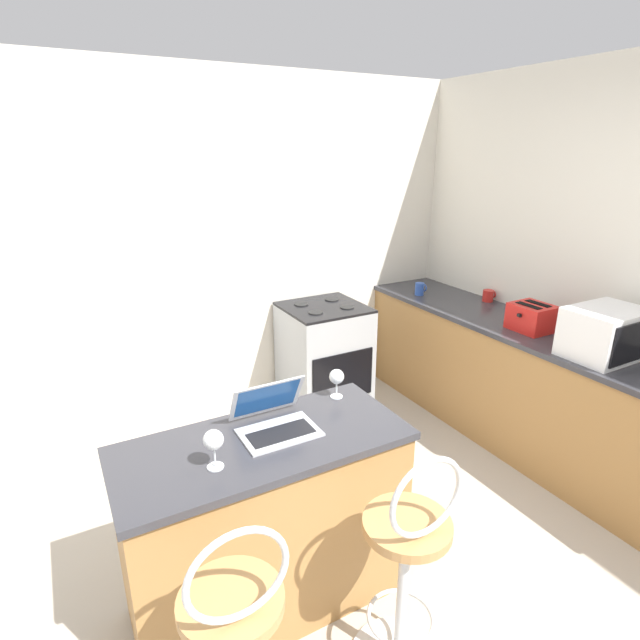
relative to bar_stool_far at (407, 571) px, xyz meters
name	(u,v)px	position (x,y,z in m)	size (l,w,h in m)	color
wall_back	(220,254)	(0.10, 2.44, 0.79)	(12.00, 0.06, 2.60)	silver
breakfast_bar	(267,523)	(-0.35, 0.57, -0.07)	(1.25, 0.55, 0.88)	#9E703D
counter_right	(529,389)	(1.81, 0.91, -0.07)	(0.62, 3.02, 0.88)	#9E703D
bar_stool_far	(407,571)	(0.00, 0.00, 0.00)	(0.40, 0.40, 1.06)	silver
laptop	(274,417)	(-0.27, 0.64, 0.43)	(0.33, 0.30, 0.21)	#B7BABF
microwave	(606,333)	(1.77, 0.43, 0.52)	(0.46, 0.34, 0.29)	white
toaster	(532,317)	(1.77, 0.95, 0.46)	(0.25, 0.26, 0.18)	red
stove_range	(324,358)	(0.80, 2.09, -0.07)	(0.62, 0.60, 0.89)	#9EA3A8
mug_red	(488,296)	(2.03, 1.57, 0.42)	(0.10, 0.09, 0.09)	red
mug_white	(518,309)	(1.95, 1.21, 0.42)	(0.09, 0.08, 0.10)	white
wine_glass_short	(337,378)	(0.12, 0.75, 0.48)	(0.07, 0.07, 0.15)	silver
mug_blue	(420,289)	(1.67, 1.98, 0.43)	(0.09, 0.07, 0.10)	#2D51AD
wine_glass_tall	(213,441)	(-0.58, 0.48, 0.49)	(0.08, 0.08, 0.16)	silver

